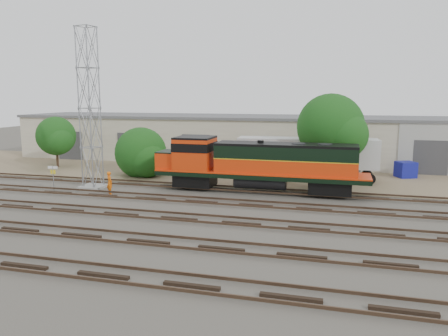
% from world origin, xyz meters
% --- Properties ---
extents(ground, '(140.00, 140.00, 0.00)m').
position_xyz_m(ground, '(0.00, 0.00, 0.00)').
color(ground, '#47423A').
rests_on(ground, ground).
extents(dirt_strip, '(80.00, 16.00, 0.02)m').
position_xyz_m(dirt_strip, '(0.00, 15.00, 0.01)').
color(dirt_strip, '#726047').
rests_on(dirt_strip, ground).
extents(tracks, '(80.00, 20.40, 0.28)m').
position_xyz_m(tracks, '(0.00, -3.00, 0.08)').
color(tracks, black).
rests_on(tracks, ground).
extents(warehouse, '(58.40, 10.40, 5.30)m').
position_xyz_m(warehouse, '(0.04, 22.98, 2.65)').
color(warehouse, beige).
rests_on(warehouse, ground).
extents(locomotive, '(16.94, 2.97, 4.07)m').
position_xyz_m(locomotive, '(3.15, 6.00, 2.34)').
color(locomotive, black).
rests_on(locomotive, tracks).
extents(signal_tower, '(1.93, 1.93, 13.10)m').
position_xyz_m(signal_tower, '(-10.41, 4.13, 6.39)').
color(signal_tower, gray).
rests_on(signal_tower, ground).
extents(sign_post, '(0.83, 0.13, 2.04)m').
position_xyz_m(sign_post, '(-12.97, 2.38, 1.43)').
color(sign_post, gray).
rests_on(sign_post, ground).
extents(worker, '(0.78, 0.75, 1.79)m').
position_xyz_m(worker, '(-7.86, 2.39, 0.89)').
color(worker, orange).
rests_on(worker, ground).
extents(semi_trailer, '(12.65, 3.42, 3.85)m').
position_xyz_m(semi_trailer, '(6.88, 12.35, 2.42)').
color(semi_trailer, silver).
rests_on(semi_trailer, ground).
extents(dumpster_blue, '(2.08, 2.03, 1.50)m').
position_xyz_m(dumpster_blue, '(15.56, 15.99, 0.75)').
color(dumpster_blue, navy).
rests_on(dumpster_blue, ground).
extents(tree_west, '(4.37, 4.17, 5.45)m').
position_xyz_m(tree_west, '(-19.92, 12.65, 3.26)').
color(tree_west, '#382619').
rests_on(tree_west, ground).
extents(tree_mid, '(5.21, 4.96, 4.96)m').
position_xyz_m(tree_mid, '(-8.80, 10.31, 2.06)').
color(tree_mid, '#382619').
rests_on(tree_mid, ground).
extents(tree_east, '(6.11, 5.82, 7.86)m').
position_xyz_m(tree_east, '(8.91, 11.23, 4.80)').
color(tree_east, '#382619').
rests_on(tree_east, ground).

